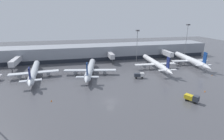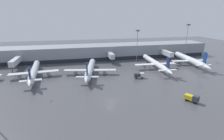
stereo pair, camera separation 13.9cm
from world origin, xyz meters
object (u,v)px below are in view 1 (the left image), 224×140
object	(u,v)px
traffic_cone_1	(212,75)
traffic_cone_2	(77,70)
service_truck_0	(139,75)
parked_jet_2	(34,72)
parked_jet_1	(90,69)
apron_light_mast_3	(137,37)
parked_jet_3	(156,63)
traffic_cone_3	(205,91)
service_truck_1	(192,98)
parked_jet_4	(190,60)
traffic_cone_0	(51,101)
apron_light_mast_0	(187,32)

from	to	relation	value
traffic_cone_1	traffic_cone_2	xyz separation A→B (m)	(-63.03, 22.49, 0.04)
service_truck_0	traffic_cone_2	size ratio (longest dim) A/B	6.91
parked_jet_2	traffic_cone_1	bearing A→B (deg)	-106.11
parked_jet_2	traffic_cone_1	distance (m)	84.18
parked_jet_1	service_truck_0	bearing A→B (deg)	-103.56
parked_jet_1	service_truck_0	size ratio (longest dim) A/B	7.59
apron_light_mast_3	traffic_cone_1	bearing A→B (deg)	-51.91
parked_jet_3	traffic_cone_2	xyz separation A→B (m)	(-41.37, 6.07, -2.77)
traffic_cone_3	service_truck_1	bearing A→B (deg)	-150.36
service_truck_0	service_truck_1	distance (m)	27.17
parked_jet_4	service_truck_0	bearing A→B (deg)	117.93
service_truck_0	parked_jet_3	bearing A→B (deg)	51.34
traffic_cone_2	apron_light_mast_3	world-z (taller)	apron_light_mast_3
parked_jet_2	service_truck_1	bearing A→B (deg)	-128.79
parked_jet_2	parked_jet_3	world-z (taller)	parked_jet_3
parked_jet_4	traffic_cone_0	bearing A→B (deg)	118.12
parked_jet_1	traffic_cone_0	distance (m)	29.74
traffic_cone_1	parked_jet_4	bearing A→B (deg)	85.71
traffic_cone_2	service_truck_1	bearing A→B (deg)	-50.32
apron_light_mast_3	service_truck_0	bearing A→B (deg)	-107.86
apron_light_mast_0	service_truck_1	bearing A→B (deg)	-122.19
parked_jet_3	traffic_cone_3	distance (m)	32.40
traffic_cone_2	parked_jet_2	bearing A→B (deg)	-161.05
traffic_cone_2	traffic_cone_0	bearing A→B (deg)	-106.11
parked_jet_3	apron_light_mast_0	size ratio (longest dim) A/B	1.70
service_truck_0	parked_jet_2	bearing A→B (deg)	177.41
traffic_cone_0	apron_light_mast_0	size ratio (longest dim) A/B	0.03
traffic_cone_0	apron_light_mast_0	bearing A→B (deg)	29.22
service_truck_1	traffic_cone_2	world-z (taller)	service_truck_1
service_truck_1	parked_jet_1	bearing A→B (deg)	-170.59
parked_jet_4	traffic_cone_2	bearing A→B (deg)	93.25
parked_jet_1	traffic_cone_1	bearing A→B (deg)	-93.18
parked_jet_4	apron_light_mast_3	bearing A→B (deg)	69.23
service_truck_1	traffic_cone_0	xyz separation A→B (m)	(-45.83, 10.40, -1.17)
parked_jet_2	parked_jet_4	bearing A→B (deg)	-92.74
parked_jet_2	traffic_cone_3	bearing A→B (deg)	-120.73
parked_jet_3	traffic_cone_3	size ratio (longest dim) A/B	57.53
parked_jet_1	traffic_cone_3	world-z (taller)	parked_jet_1
apron_light_mast_3	parked_jet_2	bearing A→B (deg)	-162.63
parked_jet_2	apron_light_mast_3	distance (m)	60.44
parked_jet_1	apron_light_mast_0	world-z (taller)	apron_light_mast_0
traffic_cone_1	parked_jet_3	bearing A→B (deg)	142.85
traffic_cone_0	apron_light_mast_0	distance (m)	94.15
service_truck_1	traffic_cone_2	xyz separation A→B (m)	(-36.23, 43.66, -1.11)
parked_jet_3	service_truck_1	size ratio (longest dim) A/B	7.94
apron_light_mast_0	apron_light_mast_3	world-z (taller)	apron_light_mast_0
service_truck_0	traffic_cone_2	xyz separation A→B (m)	(-27.55, 17.92, -1.11)
service_truck_0	traffic_cone_1	bearing A→B (deg)	3.40
parked_jet_3	traffic_cone_1	world-z (taller)	parked_jet_3
parked_jet_1	traffic_cone_3	size ratio (longest dim) A/B	54.57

